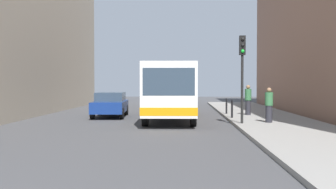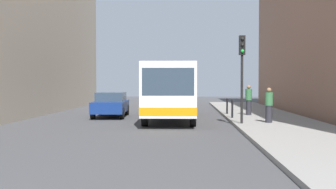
{
  "view_description": "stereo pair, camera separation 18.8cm",
  "coord_description": "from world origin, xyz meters",
  "views": [
    {
      "loc": [
        0.77,
        -21.08,
        2.06
      ],
      "look_at": [
        0.01,
        0.37,
        1.45
      ],
      "focal_mm": 44.6,
      "sensor_mm": 36.0,
      "label": 1
    },
    {
      "loc": [
        0.96,
        -21.07,
        2.06
      ],
      "look_at": [
        0.01,
        0.37,
        1.45
      ],
      "focal_mm": 44.6,
      "sensor_mm": 36.0,
      "label": 2
    }
  ],
  "objects": [
    {
      "name": "pedestrian_near_signal",
      "position": [
        4.89,
        -1.01,
        0.98
      ],
      "size": [
        0.38,
        0.38,
        1.67
      ],
      "rotation": [
        0.0,
        0.0,
        4.18
      ],
      "color": "#26262D",
      "rests_on": "sidewalk"
    },
    {
      "name": "bollard_near",
      "position": [
        3.45,
        1.65,
        0.62
      ],
      "size": [
        0.11,
        0.11,
        0.95
      ],
      "primitive_type": "cylinder",
      "color": "black",
      "rests_on": "sidewalk"
    },
    {
      "name": "traffic_light",
      "position": [
        3.55,
        -1.48,
        3.01
      ],
      "size": [
        0.28,
        0.33,
        4.1
      ],
      "color": "black",
      "rests_on": "sidewalk"
    },
    {
      "name": "bus",
      "position": [
        0.06,
        2.48,
        1.73
      ],
      "size": [
        2.72,
        11.06,
        3.0
      ],
      "rotation": [
        0.0,
        0.0,
        3.16
      ],
      "color": "white",
      "rests_on": "ground"
    },
    {
      "name": "pedestrian_mid_sidewalk",
      "position": [
        4.63,
        3.66,
        1.04
      ],
      "size": [
        0.38,
        0.38,
        1.77
      ],
      "rotation": [
        0.0,
        0.0,
        0.9
      ],
      "color": "#26262D",
      "rests_on": "sidewalk"
    },
    {
      "name": "bollard_mid",
      "position": [
        3.45,
        4.54,
        0.62
      ],
      "size": [
        0.11,
        0.11,
        0.95
      ],
      "primitive_type": "cylinder",
      "color": "black",
      "rests_on": "sidewalk"
    },
    {
      "name": "sidewalk",
      "position": [
        5.4,
        0.0,
        0.07
      ],
      "size": [
        4.4,
        40.0,
        0.15
      ],
      "primitive_type": "cube",
      "color": "gray",
      "rests_on": "ground"
    },
    {
      "name": "car_behind_bus",
      "position": [
        -0.16,
        11.42,
        0.78
      ],
      "size": [
        2.03,
        4.48,
        1.48
      ],
      "rotation": [
        0.0,
        0.0,
        3.19
      ],
      "color": "silver",
      "rests_on": "ground"
    },
    {
      "name": "ground_plane",
      "position": [
        0.0,
        0.0,
        0.0
      ],
      "size": [
        80.0,
        80.0,
        0.0
      ],
      "primitive_type": "plane",
      "color": "#424244"
    },
    {
      "name": "car_beside_bus",
      "position": [
        -3.55,
        3.63,
        0.78
      ],
      "size": [
        2.04,
        4.49,
        1.48
      ],
      "rotation": [
        0.0,
        0.0,
        3.19
      ],
      "color": "navy",
      "rests_on": "ground"
    }
  ]
}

